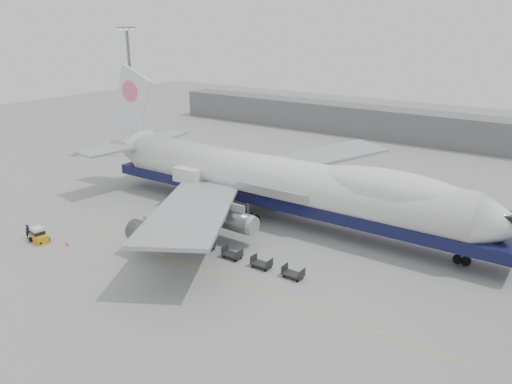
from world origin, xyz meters
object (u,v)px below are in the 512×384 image
Objects in this scene: airliner at (282,181)px; ground_worker at (28,232)px; catering_truck at (189,185)px; baggage_tug at (39,235)px.

airliner is 34.92× the size of ground_worker.
airliner reaches higher than catering_truck.
catering_truck reaches higher than ground_worker.
airliner is 33.76m from ground_worker.
baggage_tug is at bearing -131.48° from airliner.
airliner is at bearing 57.13° from baggage_tug.
airliner is at bearing -25.05° from ground_worker.
ground_worker is at bearing -115.00° from catering_truck.
catering_truck is at bearing 79.32° from baggage_tug.
airliner reaches higher than baggage_tug.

